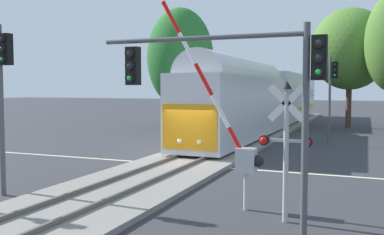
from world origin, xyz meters
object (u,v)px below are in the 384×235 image
(crossing_signal_mast, at_px, (286,136))
(elm_centre_background, at_px, (350,49))
(commuter_train, at_px, (268,97))
(traffic_signal_near_right, at_px, (238,77))
(crossing_gate_near, at_px, (236,140))
(oak_behind_train, at_px, (180,58))
(traffic_signal_median, at_px, (3,82))
(traffic_signal_far_side, at_px, (332,86))

(crossing_signal_mast, xyz_separation_m, elm_centre_background, (0.39, 29.63, 4.63))
(commuter_train, xyz_separation_m, traffic_signal_near_right, (4.82, -26.31, 1.00))
(commuter_train, bearing_deg, crossing_gate_near, -80.14)
(commuter_train, relative_size, oak_behind_train, 3.62)
(crossing_signal_mast, bearing_deg, traffic_signal_median, -176.65)
(crossing_signal_mast, bearing_deg, crossing_gate_near, 153.40)
(commuter_train, relative_size, traffic_signal_far_side, 7.04)
(traffic_signal_near_right, height_order, oak_behind_train, oak_behind_train)
(traffic_signal_median, relative_size, elm_centre_background, 0.53)
(oak_behind_train, bearing_deg, traffic_signal_median, -79.71)
(crossing_signal_mast, bearing_deg, oak_behind_train, 119.04)
(elm_centre_background, bearing_deg, traffic_signal_near_right, -92.52)
(traffic_signal_near_right, bearing_deg, elm_centre_background, 87.48)
(traffic_signal_median, bearing_deg, elm_centre_background, 72.79)
(commuter_train, distance_m, traffic_signal_near_right, 26.77)
(crossing_signal_mast, height_order, traffic_signal_near_right, traffic_signal_near_right)
(traffic_signal_far_side, distance_m, traffic_signal_near_right, 17.66)
(commuter_train, xyz_separation_m, traffic_signal_median, (-3.17, -25.64, 0.93))
(commuter_train, distance_m, traffic_signal_median, 25.85)
(traffic_signal_near_right, relative_size, elm_centre_background, 0.54)
(crossing_signal_mast, distance_m, elm_centre_background, 29.99)
(commuter_train, height_order, traffic_signal_near_right, commuter_train)
(crossing_gate_near, xyz_separation_m, traffic_signal_near_right, (0.59, -1.97, 1.78))
(oak_behind_train, bearing_deg, elm_centre_background, 21.46)
(crossing_gate_near, relative_size, traffic_signal_far_side, 1.14)
(traffic_signal_far_side, relative_size, elm_centre_background, 0.51)
(commuter_train, xyz_separation_m, oak_behind_train, (-7.65, -0.92, 3.37))
(crossing_gate_near, bearing_deg, elm_centre_background, 86.15)
(traffic_signal_near_right, height_order, elm_centre_background, elm_centre_background)
(crossing_gate_near, xyz_separation_m, traffic_signal_far_side, (1.48, 15.67, 1.61))
(traffic_signal_far_side, bearing_deg, crossing_gate_near, -95.39)
(traffic_signal_median, height_order, oak_behind_train, oak_behind_train)
(elm_centre_background, bearing_deg, crossing_signal_mast, -90.76)
(traffic_signal_median, xyz_separation_m, traffic_signal_near_right, (7.98, -0.67, 0.07))
(traffic_signal_near_right, bearing_deg, traffic_signal_far_side, 87.11)
(traffic_signal_median, distance_m, traffic_signal_far_side, 19.15)
(traffic_signal_median, bearing_deg, traffic_signal_far_side, 62.39)
(traffic_signal_far_side, height_order, elm_centre_background, elm_centre_background)
(elm_centre_background, relative_size, oak_behind_train, 1.00)
(commuter_train, height_order, traffic_signal_far_side, commuter_train)
(traffic_signal_median, bearing_deg, traffic_signal_near_right, -4.80)
(elm_centre_background, distance_m, oak_behind_train, 14.87)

